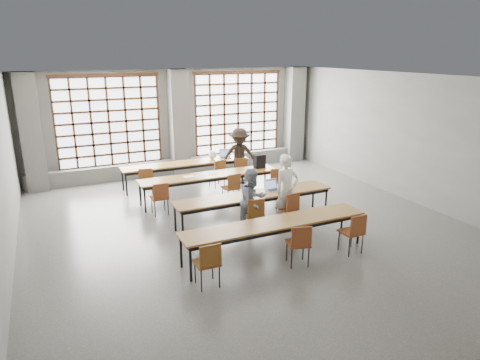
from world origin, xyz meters
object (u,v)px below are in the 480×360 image
(plastic_bag, at_px, (212,155))
(green_box, at_px, (251,192))
(mouse, at_px, (289,188))
(laptop_back, at_px, (225,155))
(phone, at_px, (263,194))
(desk_row_d, at_px, (275,225))
(chair_near_left, at_px, (208,260))
(chair_back_right, at_px, (241,168))
(student_male, at_px, (287,191))
(desk_row_b, at_px, (210,177))
(chair_mid_centre, at_px, (232,185))
(student_female, at_px, (253,201))
(student_back, at_px, (240,156))
(chair_near_right, at_px, (354,230))
(laptop_front, at_px, (272,188))
(chair_back_mid, at_px, (218,170))
(desk_row_a, at_px, (186,164))
(chair_back_left, at_px, (146,179))
(backpack, at_px, (260,161))
(chair_front_left, at_px, (255,212))
(chair_mid_right, at_px, (276,179))
(chair_mid_left, at_px, (160,195))
(red_pouch, at_px, (207,260))
(chair_near_mid, at_px, (299,241))

(plastic_bag, bearing_deg, green_box, -96.31)
(mouse, height_order, plastic_bag, plastic_bag)
(laptop_back, distance_m, phone, 3.89)
(desk_row_d, xyz_separation_m, chair_near_left, (-1.70, -0.63, -0.13))
(chair_back_right, height_order, student_male, student_male)
(desk_row_b, distance_m, chair_mid_centre, 0.76)
(phone, bearing_deg, student_female, -140.19)
(chair_back_right, bearing_deg, student_back, 79.56)
(chair_near_right, bearing_deg, laptop_front, 102.44)
(laptop_back, bearing_deg, chair_back_mid, -126.70)
(mouse, height_order, phone, mouse)
(student_female, height_order, plastic_bag, student_female)
(phone, bearing_deg, desk_row_a, 101.09)
(chair_back_left, distance_m, backpack, 3.34)
(chair_front_left, relative_size, plastic_bag, 3.08)
(desk_row_a, bearing_deg, student_back, -17.35)
(desk_row_b, xyz_separation_m, mouse, (1.32, -2.09, 0.08))
(student_male, bearing_deg, chair_front_left, -178.92)
(chair_mid_right, xyz_separation_m, student_female, (-1.72, -1.94, 0.23))
(chair_mid_centre, bearing_deg, chair_front_left, -99.69)
(student_back, xyz_separation_m, green_box, (-1.10, -3.05, -0.11))
(chair_front_left, distance_m, plastic_bag, 4.38)
(chair_near_right, distance_m, student_male, 1.98)
(chair_back_right, relative_size, student_back, 0.50)
(chair_mid_centre, distance_m, laptop_front, 1.44)
(desk_row_d, height_order, chair_near_right, chair_near_right)
(chair_back_mid, xyz_separation_m, plastic_bag, (0.08, 0.68, 0.34))
(chair_back_right, distance_m, plastic_bag, 1.01)
(chair_back_left, bearing_deg, chair_near_right, -60.40)
(chair_mid_left, bearing_deg, red_pouch, -92.11)
(chair_near_mid, bearing_deg, plastic_bag, 84.61)
(desk_row_b, relative_size, chair_mid_right, 4.55)
(chair_mid_right, bearing_deg, chair_back_right, 104.03)
(desk_row_a, relative_size, green_box, 16.00)
(desk_row_a, height_order, chair_mid_left, chair_mid_left)
(chair_back_left, distance_m, red_pouch, 5.31)
(chair_front_left, bearing_deg, student_back, 70.13)
(desk_row_a, distance_m, chair_mid_centre, 2.28)
(student_female, relative_size, mouse, 15.59)
(chair_back_mid, relative_size, chair_mid_left, 1.00)
(desk_row_b, xyz_separation_m, plastic_bag, (0.71, 1.62, 0.21))
(chair_back_mid, height_order, phone, chair_back_mid)
(backpack, height_order, plastic_bag, backpack)
(chair_near_right, relative_size, backpack, 2.20)
(laptop_back, xyz_separation_m, backpack, (0.42, -1.63, 0.14))
(mouse, xyz_separation_m, plastic_bag, (-0.60, 3.70, 0.12))
(chair_mid_centre, relative_size, chair_near_right, 1.00)
(chair_back_left, height_order, plastic_bag, plastic_bag)
(student_female, distance_m, laptop_back, 4.39)
(chair_front_left, bearing_deg, desk_row_b, 91.17)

